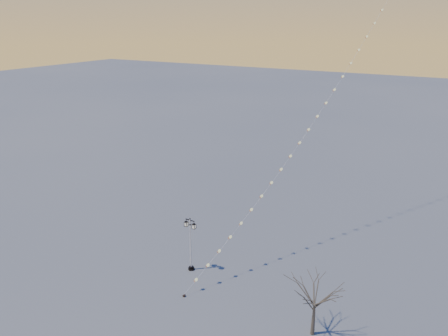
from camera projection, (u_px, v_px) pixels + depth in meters
The scene contains 4 objects.
ground at pixel (188, 303), 31.71m from camera, with size 300.00×300.00×0.00m, color slate.
street_lamp at pixel (191, 242), 35.15m from camera, with size 1.19×0.52×4.70m.
bare_tree at pixel (315, 296), 27.66m from camera, with size 2.59×2.59×4.29m.
kite_train at pixel (345, 46), 39.32m from camera, with size 11.91×37.50×34.95m.
Camera 1 is at (15.52, -21.93, 19.73)m, focal length 34.74 mm.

